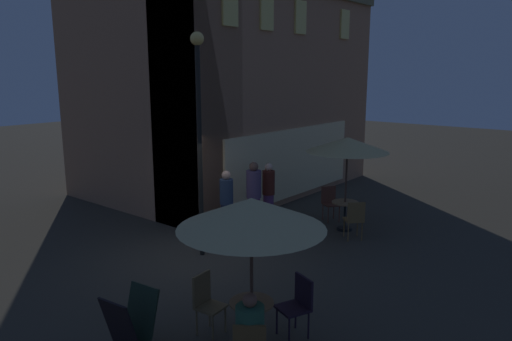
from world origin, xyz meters
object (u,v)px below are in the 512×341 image
Objects in this scene: patio_umbrella_0 at (251,214)px; patron_standing_3 at (227,207)px; patio_umbrella_1 at (348,145)px; street_lamp_near_corner at (199,117)px; cafe_chair_0 at (206,299)px; cafe_table_1 at (345,210)px; patron_standing_2 at (254,197)px; cafe_chair_2 at (298,301)px; patron_seated_0 at (250,329)px; menu_sandwich_board at (131,324)px; cafe_chair_4 at (330,200)px; cafe_table_0 at (252,317)px; cafe_chair_3 at (355,217)px; patron_standing_1 at (268,195)px.

patio_umbrella_0 is 4.60m from patron_standing_3.
patio_umbrella_1 is 1.37× the size of patron_standing_3.
cafe_chair_0 is at bearing -133.51° from street_lamp_near_corner.
patron_standing_2 reaches higher than cafe_table_1.
patron_seated_0 reaches higher than cafe_chair_2.
cafe_chair_4 is at bearing 1.57° from menu_sandwich_board.
patron_standing_2 is (4.56, 3.66, 0.21)m from patron_seated_0.
menu_sandwich_board is at bearing -16.97° from cafe_chair_2.
patio_umbrella_0 is 1.72m from cafe_chair_0.
cafe_chair_4 is 7.19m from patron_seated_0.
street_lamp_near_corner is at bearing -134.49° from patron_standing_2.
cafe_chair_4 is (0.48, 0.72, 0.04)m from cafe_table_1.
menu_sandwich_board is 1.24× the size of cafe_table_0.
patron_standing_3 reaches higher than patron_seated_0.
patron_standing_3 reaches higher than cafe_table_0.
patio_umbrella_0 is at bearing 145.54° from cafe_chair_3.
cafe_table_0 is 1.01× the size of cafe_table_1.
cafe_chair_4 is (6.14, 2.29, 0.05)m from cafe_table_0.
cafe_chair_4 is 0.51× the size of patron_standing_2.
patron_seated_0 is 5.85m from patron_standing_2.
patio_umbrella_0 is at bearing 99.40° from patron_standing_3.
patio_umbrella_0 is at bearing -53.20° from menu_sandwich_board.
cafe_chair_2 is (-4.91, -1.87, -1.65)m from patio_umbrella_1.
cafe_table_1 is at bearing 91.57° from cafe_chair_0.
patron_seated_0 is at bearing 148.49° from cafe_chair_3.
patron_standing_1 is (-1.01, 1.69, -1.35)m from patio_umbrella_1.
patron_standing_1 is 0.96× the size of patron_standing_3.
patron_standing_3 is at bearing -73.81° from cafe_chair_4.
cafe_chair_3 is (5.11, 1.01, -1.48)m from patio_umbrella_0.
patron_standing_3 reaches higher than cafe_chair_4.
patron_standing_2 is (1.88, 0.05, -2.15)m from street_lamp_near_corner.
cafe_chair_3 is (2.96, -2.19, -2.48)m from street_lamp_near_corner.
patio_umbrella_1 reaches higher than cafe_chair_3.
menu_sandwich_board is at bearing 77.82° from patron_standing_3.
patio_umbrella_1 is 2.48× the size of cafe_chair_3.
patron_standing_1 is at bearing 120.77° from cafe_table_1.
patio_umbrella_1 is at bearing -20.09° from patron_seated_0.
patio_umbrella_1 is at bearing 15.46° from cafe_table_0.
cafe_table_0 is 5.87m from cafe_table_1.
cafe_chair_0 is 3.96m from patron_standing_3.
patio_umbrella_1 is (5.66, 1.56, 1.69)m from cafe_table_0.
patron_standing_1 is (4.65, 3.26, -1.21)m from patio_umbrella_0.
cafe_chair_2 is at bearing 109.69° from patron_standing_3.
patio_umbrella_0 is 2.45× the size of cafe_chair_2.
cafe_table_0 is at bearing 116.57° from patio_umbrella_0.
menu_sandwich_board reaches higher than cafe_table_0.
cafe_chair_4 is at bearing 20.45° from patio_umbrella_0.
cafe_chair_2 reaches higher than cafe_table_0.
cafe_chair_2 is 1.01× the size of cafe_chair_4.
cafe_chair_3 is 0.78× the size of patron_seated_0.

